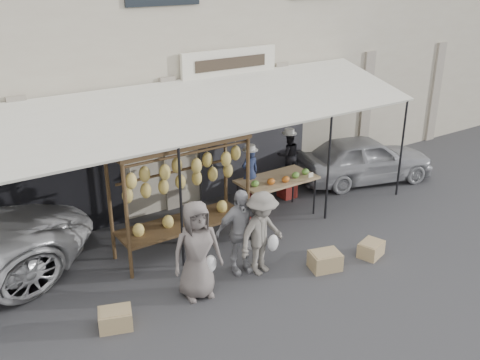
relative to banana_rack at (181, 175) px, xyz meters
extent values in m
plane|color=#2D2D30|center=(0.71, -1.65, -1.57)|extent=(90.00, 90.00, 0.00)
cube|color=#B8B19A|center=(0.71, 4.85, 1.93)|extent=(24.00, 6.00, 7.00)
cube|color=#232328|center=(2.91, 1.81, -0.32)|extent=(3.00, 0.10, 2.50)
cube|color=black|center=(-1.79, 1.81, -0.32)|extent=(2.60, 0.10, 2.50)
cube|color=silver|center=(2.21, 1.75, 1.58)|extent=(2.40, 0.10, 0.60)
cube|color=beige|center=(0.71, 0.65, 1.03)|extent=(10.00, 2.34, 0.63)
cylinder|color=black|center=(-0.29, -0.50, -0.42)|extent=(0.05, 0.05, 2.30)
cylinder|color=black|center=(3.21, -0.50, -0.42)|extent=(0.05, 0.05, 2.30)
cylinder|color=black|center=(5.51, -0.50, -0.42)|extent=(0.05, 0.05, 2.30)
cylinder|color=#302011|center=(-1.25, -0.35, -0.47)|extent=(0.07, 0.07, 2.20)
cylinder|color=#302011|center=(1.25, -0.35, -0.47)|extent=(0.07, 0.07, 2.20)
cylinder|color=#302011|center=(-1.25, 0.45, -0.47)|extent=(0.07, 0.07, 2.20)
cylinder|color=#302011|center=(1.25, 0.45, -0.47)|extent=(0.07, 0.07, 2.20)
cube|color=#302011|center=(0.00, 0.05, 0.63)|extent=(2.60, 0.90, 0.07)
cylinder|color=#302011|center=(0.00, -0.30, 0.51)|extent=(2.50, 0.05, 0.05)
cylinder|color=#302011|center=(0.00, 0.40, 0.51)|extent=(2.50, 0.05, 0.05)
cylinder|color=#302011|center=(0.00, 0.05, 0.08)|extent=(2.50, 0.05, 0.05)
cube|color=#302011|center=(0.00, 0.05, -1.02)|extent=(2.50, 0.80, 0.05)
ellipsoid|color=#E6CA64|center=(-1.10, -0.30, 0.25)|extent=(0.20, 0.18, 0.30)
ellipsoid|color=#E6CA64|center=(-0.79, -0.15, 0.25)|extent=(0.20, 0.18, 0.30)
ellipsoid|color=#E6CA64|center=(-0.47, -0.30, 0.27)|extent=(0.20, 0.18, 0.30)
ellipsoid|color=#E6CA64|center=(-0.16, -0.15, 0.28)|extent=(0.20, 0.18, 0.30)
ellipsoid|color=#E6CA64|center=(0.16, -0.30, 0.25)|extent=(0.20, 0.18, 0.30)
ellipsoid|color=#E6CA64|center=(0.47, -0.15, 0.26)|extent=(0.20, 0.18, 0.30)
ellipsoid|color=#E6CA64|center=(0.79, -0.30, 0.25)|extent=(0.20, 0.18, 0.30)
ellipsoid|color=#E6CA64|center=(1.10, -0.15, 0.26)|extent=(0.20, 0.18, 0.30)
ellipsoid|color=#E6CA64|center=(-1.05, 0.05, -0.16)|extent=(0.20, 0.18, 0.30)
ellipsoid|color=#E6CA64|center=(-0.70, 0.05, -0.15)|extent=(0.20, 0.18, 0.30)
ellipsoid|color=#E6CA64|center=(-0.35, 0.05, -0.16)|extent=(0.20, 0.18, 0.30)
ellipsoid|color=#E6CA64|center=(0.00, 0.05, -0.14)|extent=(0.20, 0.18, 0.30)
ellipsoid|color=#E6CA64|center=(0.35, 0.05, -0.15)|extent=(0.20, 0.18, 0.30)
ellipsoid|color=#E6CA64|center=(0.70, 0.05, -0.15)|extent=(0.20, 0.18, 0.30)
ellipsoid|color=#E6CA64|center=(1.05, 0.05, -0.15)|extent=(0.20, 0.18, 0.30)
cube|color=#9D8456|center=(2.39, 0.19, -0.69)|extent=(1.70, 0.90, 0.05)
cylinder|color=black|center=(1.62, -0.18, -1.14)|extent=(0.04, 0.04, 0.85)
cylinder|color=black|center=(3.16, -0.18, -1.14)|extent=(0.04, 0.04, 0.85)
cylinder|color=black|center=(1.62, 0.56, -1.14)|extent=(0.04, 0.04, 0.85)
cylinder|color=black|center=(3.16, 0.56, -1.14)|extent=(0.04, 0.04, 0.85)
ellipsoid|color=#598C33|center=(1.73, 0.07, -0.60)|extent=(0.18, 0.14, 0.14)
ellipsoid|color=#B25919|center=(2.07, -0.02, -0.60)|extent=(0.18, 0.14, 0.14)
ellipsoid|color=#B25919|center=(2.40, -0.09, -0.60)|extent=(0.18, 0.14, 0.14)
ellipsoid|color=#598C33|center=(2.72, -0.03, -0.60)|extent=(0.18, 0.14, 0.14)
ellipsoid|color=#598C33|center=(3.02, 0.01, -0.60)|extent=(0.18, 0.14, 0.14)
imported|color=navy|center=(1.92, 0.54, -0.54)|extent=(0.42, 0.29, 1.08)
imported|color=black|center=(3.24, 0.86, -0.51)|extent=(0.65, 0.57, 1.12)
imported|color=#69605C|center=(-0.53, -1.46, -0.71)|extent=(0.91, 0.67, 1.71)
imported|color=#9B9B9F|center=(0.47, -1.23, -0.77)|extent=(0.98, 0.52, 1.60)
imported|color=slate|center=(0.77, -1.48, -0.78)|extent=(1.11, 0.78, 1.57)
cube|color=maroon|center=(1.92, 0.54, -1.32)|extent=(0.43, 0.43, 0.49)
cube|color=maroon|center=(3.24, 0.86, -1.32)|extent=(0.42, 0.42, 0.50)
cube|color=tan|center=(1.80, -2.04, -1.40)|extent=(0.63, 0.54, 0.32)
cube|color=tan|center=(2.84, -2.19, -1.42)|extent=(0.56, 0.49, 0.29)
cube|color=tan|center=(-2.01, -1.51, -1.42)|extent=(0.60, 0.52, 0.30)
imported|color=#A4A4A9|center=(5.50, 0.59, -0.98)|extent=(3.72, 2.31, 1.18)
camera|label=1|loc=(-4.20, -8.17, 3.67)|focal=40.00mm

